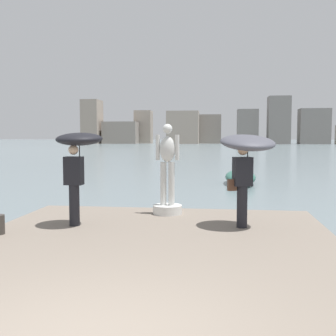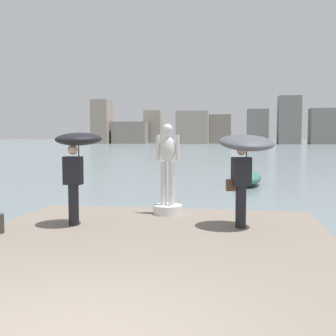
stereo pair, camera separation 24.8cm
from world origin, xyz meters
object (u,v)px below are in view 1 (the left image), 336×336
(onlooker_right, at_px, (246,152))
(boat_near, at_px, (240,177))
(statue_white_figure, at_px, (167,182))
(onlooker_left, at_px, (78,152))

(onlooker_right, distance_m, boat_near, 11.40)
(statue_white_figure, relative_size, onlooker_right, 1.09)
(statue_white_figure, relative_size, onlooker_left, 1.10)
(onlooker_left, height_order, boat_near, onlooker_left)
(onlooker_right, height_order, boat_near, onlooker_right)
(statue_white_figure, height_order, onlooker_right, statue_white_figure)
(onlooker_right, relative_size, boat_near, 0.55)
(statue_white_figure, distance_m, boat_near, 10.32)
(onlooker_left, bearing_deg, onlooker_right, 4.70)
(onlooker_left, distance_m, onlooker_right, 3.55)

